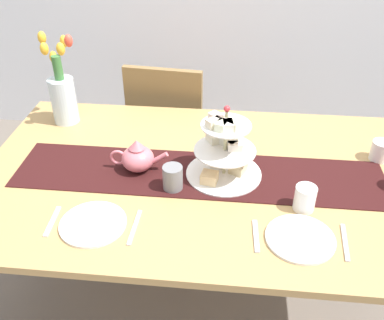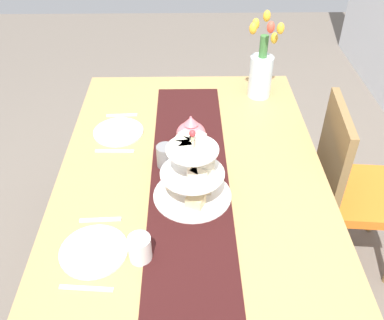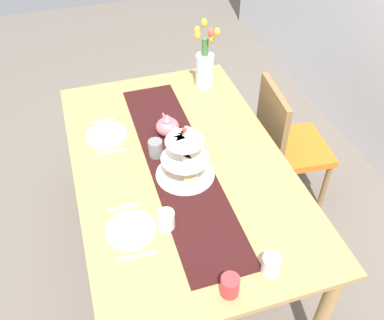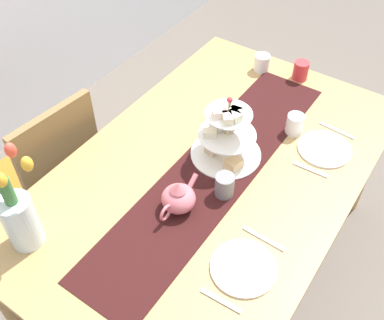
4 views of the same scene
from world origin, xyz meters
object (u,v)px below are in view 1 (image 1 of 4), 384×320
object	(u,v)px
cream_jug	(381,151)
knife_left	(135,227)
chair_left	(170,127)
teapot	(137,157)
tulip_vase	(63,93)
knife_right	(345,242)
mug_grey	(173,177)
fork_right	(256,236)
dining_table	(199,190)
tiered_cake_stand	(224,152)
mug_white_text	(305,198)
dinner_plate_left	(93,224)
fork_left	(52,221)
dinner_plate_right	(300,239)

from	to	relation	value
cream_jug	knife_left	distance (m)	1.06
chair_left	teapot	distance (m)	0.83
tulip_vase	cream_jug	world-z (taller)	tulip_vase
knife_right	chair_left	bearing A→B (deg)	124.01
tulip_vase	mug_grey	world-z (taller)	tulip_vase
chair_left	fork_right	size ratio (longest dim) A/B	6.07
dining_table	knife_right	size ratio (longest dim) A/B	10.39
knife_left	dining_table	bearing A→B (deg)	60.30
tiered_cake_stand	mug_white_text	xyz separation A→B (m)	(0.30, -0.18, -0.06)
tulip_vase	mug_white_text	bearing A→B (deg)	-26.85
dinner_plate_left	mug_white_text	size ratio (longest dim) A/B	2.42
dining_table	tulip_vase	world-z (taller)	tulip_vase
knife_right	fork_right	bearing A→B (deg)	180.00
mug_grey	cream_jug	bearing A→B (deg)	18.71
mug_white_text	knife_right	bearing A→B (deg)	-53.58
dinner_plate_left	knife_right	xyz separation A→B (m)	(0.85, 0.00, -0.00)
knife_left	mug_grey	xyz separation A→B (m)	(0.10, 0.23, 0.05)
tiered_cake_stand	teapot	xyz separation A→B (m)	(-0.34, 0.00, -0.05)
chair_left	dinner_plate_left	xyz separation A→B (m)	(-0.10, -1.11, 0.25)
fork_right	mug_white_text	distance (m)	0.24
teapot	knife_right	size ratio (longest dim) A/B	1.40
chair_left	teapot	xyz separation A→B (m)	(-0.01, -0.77, 0.31)
teapot	fork_right	size ratio (longest dim) A/B	1.59
chair_left	dinner_plate_left	world-z (taller)	chair_left
fork_left	mug_grey	bearing A→B (deg)	30.33
cream_jug	chair_left	bearing A→B (deg)	148.51
tulip_vase	teapot	bearing A→B (deg)	-40.61
fork_right	knife_left	bearing A→B (deg)	180.00
dinner_plate_right	knife_left	bearing A→B (deg)	180.00
fork_left	knife_right	world-z (taller)	same
knife_right	mug_grey	world-z (taller)	mug_grey
dining_table	dinner_plate_left	distance (m)	0.48
cream_jug	knife_right	distance (m)	0.56
fork_right	mug_white_text	size ratio (longest dim) A/B	1.58
tiered_cake_stand	fork_left	size ratio (longest dim) A/B	2.03
mug_grey	tiered_cake_stand	bearing A→B (deg)	29.78
dining_table	fork_left	distance (m)	0.59
dinner_plate_right	dining_table	bearing A→B (deg)	137.42
mug_white_text	fork_right	bearing A→B (deg)	-137.06
cream_jug	fork_right	distance (m)	0.73
dinner_plate_left	fork_right	world-z (taller)	dinner_plate_left
tiered_cake_stand	knife_right	world-z (taller)	tiered_cake_stand
fork_left	teapot	bearing A→B (deg)	55.07
tiered_cake_stand	mug_white_text	world-z (taller)	tiered_cake_stand
tulip_vase	fork_left	size ratio (longest dim) A/B	2.88
dining_table	cream_jug	size ratio (longest dim) A/B	20.79
cream_jug	mug_grey	size ratio (longest dim) A/B	0.89
dinner_plate_right	mug_grey	world-z (taller)	mug_grey
fork_right	knife_right	xyz separation A→B (m)	(0.29, 0.00, 0.00)
chair_left	tulip_vase	bearing A→B (deg)	-136.09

